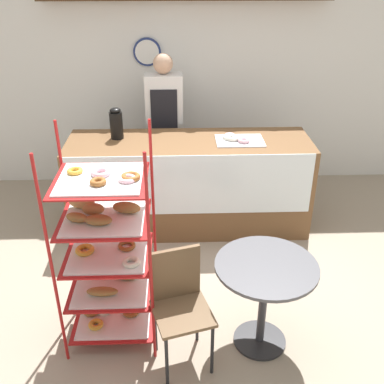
{
  "coord_description": "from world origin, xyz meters",
  "views": [
    {
      "loc": [
        -0.12,
        -2.94,
        2.62
      ],
      "look_at": [
        0.0,
        0.44,
        0.83
      ],
      "focal_mm": 42.0,
      "sensor_mm": 36.0,
      "label": 1
    }
  ],
  "objects": [
    {
      "name": "pastry_rack",
      "position": [
        -0.63,
        -0.28,
        0.74
      ],
      "size": [
        0.66,
        0.59,
        1.63
      ],
      "color": "#A51919",
      "rests_on": "ground_plane"
    },
    {
      "name": "donut_tray_counter",
      "position": [
        0.48,
        1.24,
        0.99
      ],
      "size": [
        0.48,
        0.35,
        0.05
      ],
      "color": "silver",
      "rests_on": "display_counter"
    },
    {
      "name": "display_counter",
      "position": [
        0.0,
        1.26,
        0.49
      ],
      "size": [
        2.46,
        0.75,
        0.97
      ],
      "color": "brown",
      "rests_on": "ground_plane"
    },
    {
      "name": "coffee_carafe",
      "position": [
        -0.73,
        1.36,
        1.13
      ],
      "size": [
        0.13,
        0.13,
        0.32
      ],
      "color": "black",
      "rests_on": "display_counter"
    },
    {
      "name": "ground_plane",
      "position": [
        0.0,
        0.0,
        0.0
      ],
      "size": [
        14.0,
        14.0,
        0.0
      ],
      "primitive_type": "plane",
      "color": "gray"
    },
    {
      "name": "cafe_chair",
      "position": [
        -0.13,
        -0.54,
        0.53
      ],
      "size": [
        0.47,
        0.47,
        0.87
      ],
      "rotation": [
        0.0,
        0.0,
        6.56
      ],
      "color": "black",
      "rests_on": "ground_plane"
    },
    {
      "name": "cafe_table",
      "position": [
        0.49,
        -0.46,
        0.55
      ],
      "size": [
        0.73,
        0.73,
        0.72
      ],
      "color": "#262628",
      "rests_on": "ground_plane"
    },
    {
      "name": "back_wall",
      "position": [
        -0.0,
        2.44,
        1.37
      ],
      "size": [
        10.0,
        0.3,
        2.7
      ],
      "color": "white",
      "rests_on": "ground_plane"
    },
    {
      "name": "person_worker",
      "position": [
        -0.26,
        1.91,
        0.94
      ],
      "size": [
        0.41,
        0.23,
        1.71
      ],
      "color": "#282833",
      "rests_on": "ground_plane"
    }
  ]
}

